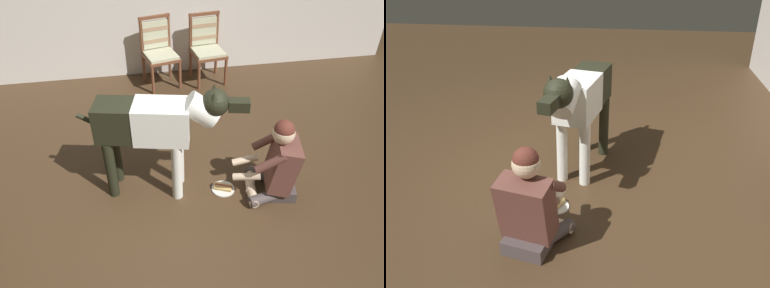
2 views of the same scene
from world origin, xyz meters
The scene contains 4 objects.
ground_plane centered at (0.00, 0.00, 0.00)m, with size 13.80×13.80×0.00m, color #422E1C.
person_sitting_on_floor centered at (1.06, 0.18, 0.36)m, with size 0.70×0.57×0.87m.
large_dog centered at (-0.07, 0.44, 0.78)m, with size 1.55×0.52×1.19m.
hot_dog_on_plate centered at (0.56, 0.29, 0.03)m, with size 0.24×0.24×0.06m.
Camera 2 is at (3.55, 0.84, 2.23)m, focal length 38.75 mm.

